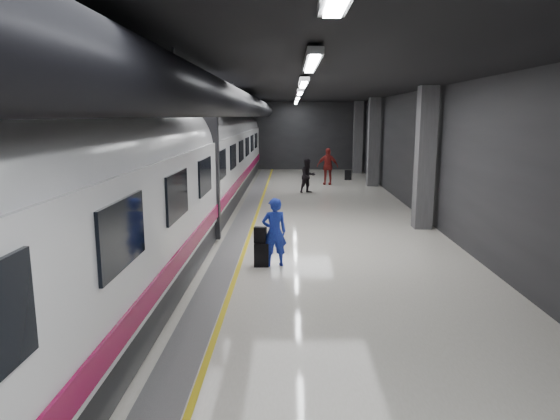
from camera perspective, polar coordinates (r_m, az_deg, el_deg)
ground at (r=14.38m, az=0.04°, el=-3.70°), size 40.00×40.00×0.00m
platform_hall at (r=14.89m, az=-1.01°, el=10.55°), size 10.02×40.02×4.51m
train at (r=14.44m, az=-12.99°, el=4.44°), size 3.05×38.00×4.05m
traveler_main at (r=11.97m, az=-0.65°, el=-2.54°), size 0.69×0.54×1.67m
suitcase_main at (r=12.06m, az=-2.14°, el=-5.13°), size 0.36×0.23×0.58m
shoulder_bag at (r=11.97m, az=-2.27°, el=-2.87°), size 0.31×0.21×0.38m
traveler_far_a at (r=23.54m, az=3.21°, el=3.91°), size 0.98×0.92×1.61m
traveler_far_b at (r=26.54m, az=5.45°, el=4.99°), size 1.21×0.71×1.93m
suitcase_far at (r=28.67m, az=7.79°, el=3.99°), size 0.39×0.26×0.56m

